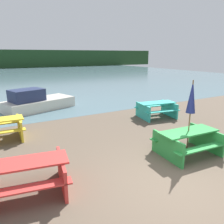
{
  "coord_description": "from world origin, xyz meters",
  "views": [
    {
      "loc": [
        -3.59,
        -3.2,
        3.03
      ],
      "look_at": [
        0.47,
        3.93,
        0.85
      ],
      "focal_mm": 35.0,
      "sensor_mm": 36.0,
      "label": 1
    }
  ],
  "objects": [
    {
      "name": "picnic_table_green",
      "position": [
        1.56,
        1.11,
        0.46
      ],
      "size": [
        1.96,
        1.51,
        0.76
      ],
      "rotation": [
        0.0,
        0.0,
        -0.07
      ],
      "color": "green",
      "rests_on": "ground_plane"
    },
    {
      "name": "umbrella_navy",
      "position": [
        1.56,
        1.11,
        1.8
      ],
      "size": [
        0.27,
        0.27,
        2.31
      ],
      "color": "brown",
      "rests_on": "ground_plane"
    },
    {
      "name": "picnic_table_yellow",
      "position": [
        -3.43,
        5.28,
        0.47
      ],
      "size": [
        1.67,
        1.43,
        0.78
      ],
      "rotation": [
        0.0,
        0.0,
        -0.03
      ],
      "color": "yellow",
      "rests_on": "ground_plane"
    },
    {
      "name": "picnic_table_teal",
      "position": [
        3.44,
        4.74,
        0.46
      ],
      "size": [
        1.98,
        1.65,
        0.76
      ],
      "rotation": [
        0.0,
        0.0,
        -0.16
      ],
      "color": "#33B7A8",
      "rests_on": "ground_plane"
    },
    {
      "name": "boat",
      "position": [
        -1.38,
        9.25,
        0.44
      ],
      "size": [
        4.08,
        2.71,
        1.21
      ],
      "rotation": [
        0.0,
        0.0,
        0.31
      ],
      "color": "beige",
      "rests_on": "water"
    },
    {
      "name": "water",
      "position": [
        0.0,
        31.74,
        -0.0
      ],
      "size": [
        60.0,
        50.0,
        0.0
      ],
      "color": "slate",
      "rests_on": "ground_plane"
    },
    {
      "name": "far_treeline",
      "position": [
        0.0,
        51.74,
        2.0
      ],
      "size": [
        80.0,
        1.6,
        4.0
      ],
      "color": "#1E3D1E",
      "rests_on": "water"
    },
    {
      "name": "ground_plane",
      "position": [
        0.0,
        0.0,
        0.0
      ],
      "size": [
        60.0,
        60.0,
        0.0
      ],
      "primitive_type": "plane",
      "color": "brown"
    },
    {
      "name": "picnic_table_red",
      "position": [
        -3.13,
        1.48,
        0.47
      ],
      "size": [
        2.07,
        1.68,
        0.77
      ],
      "rotation": [
        0.0,
        0.0,
        -0.17
      ],
      "color": "red",
      "rests_on": "ground_plane"
    }
  ]
}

